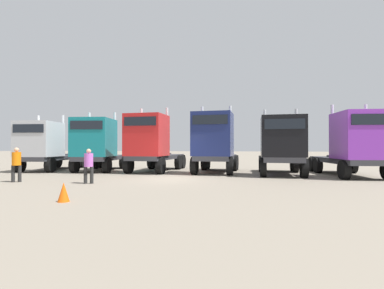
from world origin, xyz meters
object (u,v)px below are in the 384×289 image
visitor_in_hivis (16,162)px  traffic_cone_mid (64,192)px  semi_truck_red (151,143)px  semi_truck_purple (355,144)px  semi_truck_silver (45,146)px  semi_truck_navy (214,142)px  semi_truck_black (281,145)px  semi_truck_teal (97,144)px  visitor_with_camera (89,164)px

visitor_in_hivis → traffic_cone_mid: (5.45, -4.07, -0.67)m
semi_truck_red → semi_truck_purple: (12.38, -0.93, -0.08)m
semi_truck_silver → visitor_in_hivis: size_ratio=3.63×
semi_truck_silver → semi_truck_navy: 12.07m
semi_truck_black → traffic_cone_mid: (-7.60, -9.94, -1.55)m
semi_truck_red → semi_truck_purple: bearing=87.7°
semi_truck_teal → traffic_cone_mid: 11.61m
semi_truck_teal → visitor_with_camera: 7.02m
semi_truck_silver → visitor_with_camera: size_ratio=3.77×
semi_truck_red → semi_truck_silver: bearing=-83.9°
semi_truck_red → visitor_with_camera: 6.46m
visitor_with_camera → semi_truck_teal: bearing=8.0°
traffic_cone_mid → visitor_with_camera: bearing=111.6°
semi_truck_red → semi_truck_navy: (4.32, -0.05, 0.04)m
semi_truck_silver → semi_truck_teal: size_ratio=0.98×
semi_truck_silver → traffic_cone_mid: semi_truck_silver is taller
traffic_cone_mid → semi_truck_black: bearing=52.6°
semi_truck_teal → visitor_in_hivis: (-0.70, -6.39, -0.95)m
semi_truck_navy → visitor_with_camera: (-5.17, -6.27, -1.07)m
semi_truck_purple → visitor_with_camera: 14.33m
semi_truck_silver → semi_truck_purple: bearing=82.7°
semi_truck_teal → visitor_with_camera: size_ratio=3.86×
traffic_cone_mid → semi_truck_silver: bearing=130.6°
semi_truck_teal → visitor_with_camera: bearing=18.0°
traffic_cone_mid → semi_truck_purple: bearing=39.8°
semi_truck_teal → visitor_in_hivis: size_ratio=3.72×
semi_truck_red → semi_truck_purple: size_ratio=1.01×
visitor_with_camera → semi_truck_black: bearing=-76.7°
semi_truck_black → traffic_cone_mid: bearing=-36.4°
visitor_in_hivis → visitor_with_camera: size_ratio=1.04×
semi_truck_teal → traffic_cone_mid: size_ratio=10.40×
semi_truck_purple → visitor_with_camera: semi_truck_purple is taller
semi_truck_teal → traffic_cone_mid: (4.75, -10.47, -1.62)m
semi_truck_silver → visitor_in_hivis: semi_truck_silver is taller
visitor_in_hivis → semi_truck_teal: bearing=142.9°
semi_truck_black → visitor_in_hivis: semi_truck_black is taller
semi_truck_black → visitor_in_hivis: (-13.05, -5.86, -0.88)m
visitor_in_hivis → visitor_with_camera: (3.77, 0.16, -0.04)m
semi_truck_silver → semi_truck_red: bearing=87.8°
semi_truck_red → visitor_in_hivis: 8.02m
semi_truck_purple → visitor_in_hivis: (-17.01, -5.55, -0.91)m
semi_truck_silver → semi_truck_black: 16.17m
visitor_in_hivis → traffic_cone_mid: visitor_in_hivis is taller
semi_truck_silver → traffic_cone_mid: 13.25m
semi_truck_red → visitor_in_hivis: bearing=-33.5°
semi_truck_navy → semi_truck_black: 4.15m
semi_truck_silver → semi_truck_teal: semi_truck_teal is taller
semi_truck_teal → semi_truck_navy: (8.25, 0.03, 0.09)m
visitor_with_camera → semi_truck_purple: bearing=-86.1°
semi_truck_black → traffic_cone_mid: size_ratio=9.73×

